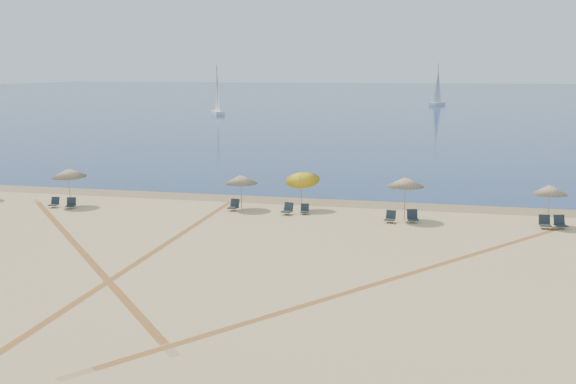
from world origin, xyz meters
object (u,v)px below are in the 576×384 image
at_px(chair_4, 234,205).
at_px(sailboat_1, 438,93).
at_px(chair_7, 390,217).
at_px(chair_9, 545,222).
at_px(umbrella_1, 69,173).
at_px(umbrella_3, 302,176).
at_px(umbrella_4, 405,182).
at_px(umbrella_2, 241,179).
at_px(chair_6, 305,210).
at_px(chair_2, 54,203).
at_px(chair_5, 288,209).
at_px(chair_8, 413,217).
at_px(umbrella_5, 550,190).
at_px(sailboat_0, 218,100).
at_px(chair_10, 560,223).
at_px(chair_3, 71,204).

xyz_separation_m(chair_4, sailboat_1, (10.05, 130.90, 2.75)).
bearing_deg(chair_7, chair_9, 10.89).
xyz_separation_m(umbrella_1, umbrella_3, (14.74, 2.30, -0.06)).
bearing_deg(chair_4, umbrella_4, 6.53).
bearing_deg(chair_9, umbrella_3, 168.62).
relative_size(umbrella_2, chair_6, 3.37).
height_order(umbrella_2, chair_2, umbrella_2).
bearing_deg(chair_5, umbrella_4, 13.24).
xyz_separation_m(umbrella_4, chair_8, (0.50, -0.52, -1.92)).
relative_size(umbrella_2, umbrella_5, 0.93).
height_order(umbrella_5, sailboat_0, sailboat_0).
distance_m(chair_4, sailboat_1, 131.31).
distance_m(umbrella_3, sailboat_0, 92.49).
relative_size(chair_2, sailboat_0, 0.07).
relative_size(chair_4, chair_5, 0.94).
bearing_deg(umbrella_1, sailboat_0, 102.97).
height_order(umbrella_5, chair_8, umbrella_5).
relative_size(umbrella_1, chair_10, 2.97).
bearing_deg(chair_10, sailboat_1, 79.34).
xyz_separation_m(chair_7, chair_8, (1.24, 0.33, 0.02)).
distance_m(umbrella_2, chair_5, 3.69).
xyz_separation_m(umbrella_3, chair_7, (5.70, -2.45, -1.80)).
xyz_separation_m(chair_2, sailboat_0, (-19.47, 88.54, 2.56)).
bearing_deg(sailboat_0, chair_5, -97.71).
distance_m(umbrella_3, sailboat_1, 129.76).
bearing_deg(umbrella_3, chair_6, -71.41).
bearing_deg(sailboat_0, chair_8, -93.70).
bearing_deg(umbrella_4, chair_5, -179.51).
relative_size(chair_8, sailboat_0, 0.09).
xyz_separation_m(chair_6, sailboat_1, (5.54, 130.93, 2.79)).
height_order(umbrella_4, chair_5, umbrella_4).
xyz_separation_m(umbrella_5, chair_7, (-8.66, -1.06, -1.78)).
xyz_separation_m(umbrella_2, umbrella_5, (18.11, -0.64, 0.18)).
relative_size(umbrella_2, chair_7, 3.06).
relative_size(umbrella_4, chair_9, 3.49).
distance_m(umbrella_5, chair_7, 8.91).
height_order(umbrella_3, chair_5, umbrella_3).
bearing_deg(chair_10, chair_8, 167.35).
xyz_separation_m(chair_2, chair_3, (1.23, -0.11, 0.02)).
bearing_deg(chair_7, chair_10, 11.47).
relative_size(umbrella_3, chair_7, 3.72).
xyz_separation_m(chair_8, chair_9, (7.19, 0.13, -0.00)).
xyz_separation_m(chair_3, chair_7, (19.98, 0.59, -0.00)).
xyz_separation_m(umbrella_5, chair_2, (-29.87, -1.54, -1.79)).
height_order(umbrella_2, chair_7, umbrella_2).
xyz_separation_m(umbrella_2, chair_9, (17.88, -1.25, -1.58)).
distance_m(chair_2, chair_5, 15.02).
bearing_deg(chair_2, umbrella_4, -2.27).
bearing_deg(umbrella_3, chair_9, -8.02).
bearing_deg(chair_3, sailboat_0, 85.86).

